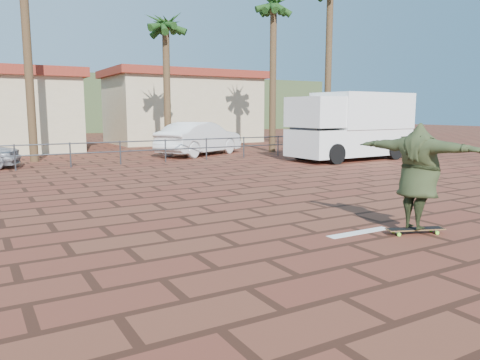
# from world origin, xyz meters

# --- Properties ---
(ground) EXTENTS (120.00, 120.00, 0.00)m
(ground) POSITION_xyz_m (0.00, 0.00, 0.00)
(ground) COLOR brown
(ground) RESTS_ON ground
(paint_stripe) EXTENTS (1.40, 0.22, 0.01)m
(paint_stripe) POSITION_xyz_m (0.70, -1.20, 0.00)
(paint_stripe) COLOR white
(paint_stripe) RESTS_ON ground
(guardrail) EXTENTS (24.06, 0.06, 1.00)m
(guardrail) POSITION_xyz_m (0.00, 12.00, 0.68)
(guardrail) COLOR #47494F
(guardrail) RESTS_ON ground
(palm_center) EXTENTS (2.40, 2.40, 7.75)m
(palm_center) POSITION_xyz_m (3.50, 15.50, 6.36)
(palm_center) COLOR brown
(palm_center) RESTS_ON ground
(palm_right) EXTENTS (2.40, 2.40, 9.05)m
(palm_right) POSITION_xyz_m (9.00, 14.00, 7.58)
(palm_right) COLOR brown
(palm_right) RESTS_ON ground
(building_east) EXTENTS (10.60, 6.60, 5.00)m
(building_east) POSITION_xyz_m (8.00, 24.00, 2.54)
(building_east) COLOR beige
(building_east) RESTS_ON ground
(hill_front) EXTENTS (70.00, 18.00, 6.00)m
(hill_front) POSITION_xyz_m (0.00, 50.00, 3.00)
(hill_front) COLOR #384C28
(hill_front) RESTS_ON ground
(longboard) EXTENTS (1.09, 0.61, 0.11)m
(longboard) POSITION_xyz_m (1.53, -1.78, 0.09)
(longboard) COLOR olive
(longboard) RESTS_ON ground
(skateboarder) EXTENTS (1.08, 2.44, 1.92)m
(skateboarder) POSITION_xyz_m (1.53, -1.78, 1.07)
(skateboarder) COLOR #2F391E
(skateboarder) RESTS_ON longboard
(campervan) EXTENTS (5.97, 2.77, 3.05)m
(campervan) POSITION_xyz_m (9.85, 8.79, 1.60)
(campervan) COLOR white
(campervan) RESTS_ON ground
(car_white) EXTENTS (5.34, 3.91, 1.68)m
(car_white) POSITION_xyz_m (4.74, 14.27, 0.84)
(car_white) COLOR white
(car_white) RESTS_ON ground
(street_sign) EXTENTS (0.47, 0.20, 2.39)m
(street_sign) POSITION_xyz_m (9.97, 12.00, 1.67)
(street_sign) COLOR gray
(street_sign) RESTS_ON ground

